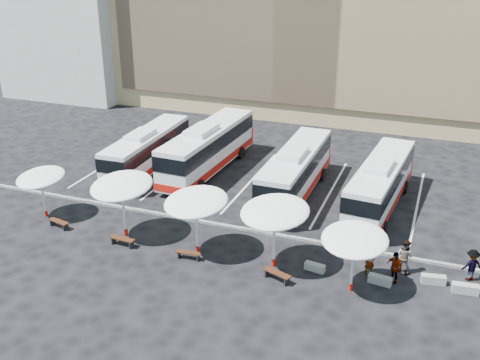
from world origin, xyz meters
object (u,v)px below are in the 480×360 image
(sunshade_1, at_px, (122,186))
(conc_bench_0, at_px, (315,267))
(conc_bench_1, at_px, (380,280))
(sunshade_3, at_px, (275,212))
(bus_3, at_px, (380,183))
(passenger_0, at_px, (370,262))
(passenger_3, at_px, (471,265))
(bus_1, at_px, (208,147))
(conc_bench_3, at_px, (465,289))
(bus_2, at_px, (296,171))
(conc_bench_2, at_px, (433,280))
(passenger_2, at_px, (394,267))
(sunshade_2, at_px, (196,202))
(passenger_1, at_px, (405,256))
(sunshade_4, at_px, (355,240))
(wood_bench_2, at_px, (188,254))
(bus_0, at_px, (147,149))
(wood_bench_0, at_px, (59,222))
(wood_bench_3, at_px, (277,274))
(sunshade_0, at_px, (41,177))
(wood_bench_1, at_px, (122,240))

(sunshade_1, height_order, conc_bench_0, sunshade_1)
(conc_bench_1, bearing_deg, sunshade_3, -177.30)
(conc_bench_1, bearing_deg, bus_3, 98.46)
(passenger_0, height_order, passenger_3, passenger_3)
(bus_1, relative_size, conc_bench_3, 9.31)
(bus_2, xyz_separation_m, sunshade_3, (1.44, -9.56, 1.46))
(sunshade_1, relative_size, conc_bench_3, 3.36)
(conc_bench_2, height_order, passenger_2, passenger_2)
(sunshade_3, height_order, passenger_2, sunshade_3)
(bus_1, height_order, sunshade_2, bus_1)
(sunshade_1, height_order, sunshade_3, sunshade_3)
(bus_3, xyz_separation_m, passenger_1, (2.42, -7.63, -0.85))
(sunshade_4, height_order, passenger_3, sunshade_4)
(bus_2, distance_m, passenger_3, 13.63)
(wood_bench_2, distance_m, passenger_3, 15.17)
(sunshade_2, distance_m, conc_bench_2, 13.28)
(sunshade_2, distance_m, passenger_1, 11.70)
(bus_0, xyz_separation_m, wood_bench_0, (-0.51, -10.41, -1.38))
(wood_bench_2, bearing_deg, bus_3, 49.26)
(sunshade_2, distance_m, conc_bench_3, 14.77)
(bus_3, height_order, sunshade_3, sunshade_3)
(bus_1, distance_m, bus_2, 7.79)
(passenger_2, bearing_deg, wood_bench_0, -139.47)
(bus_2, bearing_deg, sunshade_1, -130.39)
(conc_bench_2, bearing_deg, conc_bench_3, -11.84)
(sunshade_3, distance_m, conc_bench_2, 8.98)
(bus_3, relative_size, passenger_0, 7.06)
(sunshade_1, height_order, conc_bench_3, sunshade_1)
(sunshade_1, distance_m, wood_bench_3, 10.59)
(conc_bench_0, relative_size, conc_bench_1, 0.93)
(wood_bench_3, height_order, passenger_0, passenger_0)
(wood_bench_0, xyz_separation_m, conc_bench_1, (19.64, 0.71, -0.13))
(conc_bench_3, bearing_deg, bus_1, 150.68)
(conc_bench_0, xyz_separation_m, passenger_2, (4.11, 0.36, 0.69))
(sunshade_2, distance_m, passenger_0, 9.94)
(conc_bench_1, xyz_separation_m, passenger_0, (-0.67, 0.68, 0.57))
(passenger_0, bearing_deg, passenger_1, -1.63)
(bus_3, distance_m, sunshade_0, 21.99)
(sunshade_2, distance_m, passenger_2, 11.15)
(conc_bench_3, relative_size, passenger_1, 0.68)
(sunshade_4, height_order, wood_bench_1, sunshade_4)
(conc_bench_2, bearing_deg, passenger_1, 158.87)
(bus_1, xyz_separation_m, sunshade_3, (8.96, -11.56, 1.34))
(bus_1, height_order, wood_bench_0, bus_1)
(wood_bench_3, distance_m, conc_bench_2, 8.17)
(sunshade_4, xyz_separation_m, conc_bench_0, (-2.16, 1.18, -2.74))
(bus_3, height_order, conc_bench_2, bus_3)
(conc_bench_1, distance_m, conc_bench_3, 4.23)
(bus_3, height_order, sunshade_0, bus_3)
(conc_bench_3, bearing_deg, sunshade_3, -174.47)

